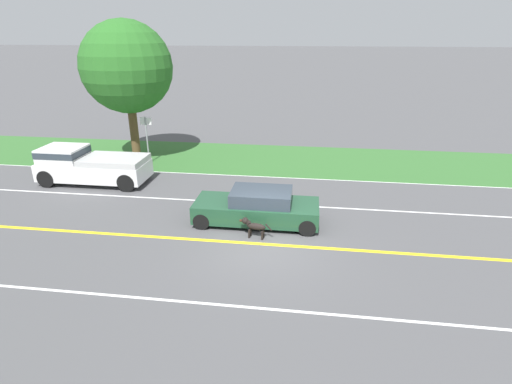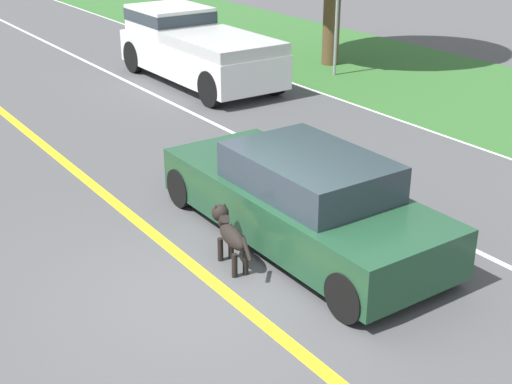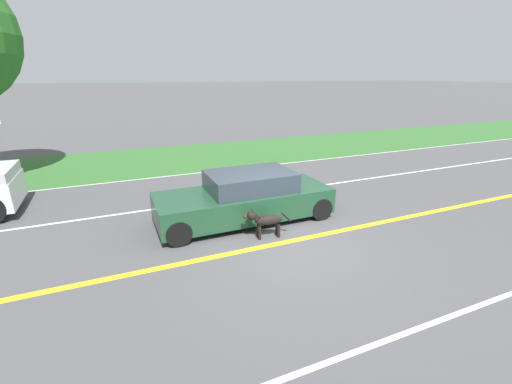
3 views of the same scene
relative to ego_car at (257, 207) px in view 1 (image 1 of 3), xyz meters
The scene contains 11 objects.
ground_plane 1.86m from the ego_car, 164.66° to the right, with size 400.00×400.00×0.00m, color #4C4C4F.
centre_divider_line 1.86m from the ego_car, 164.66° to the right, with size 0.18×160.00×0.01m, color yellow.
lane_edge_line_right 5.37m from the ego_car, ahead, with size 0.14×160.00×0.01m, color white.
lane_dash_same_dir 1.98m from the ego_car, 14.27° to the right, with size 0.10×160.00×0.01m, color white.
lane_dash_oncoming 5.24m from the ego_car, behind, with size 0.10×160.00×0.01m, color white.
grass_verge_right 8.35m from the ego_car, ahead, with size 6.00×160.00×0.03m, color #33662D.
ego_car is the anchor object (origin of this frame).
dog 1.25m from the ego_car, behind, with size 0.38×1.23×0.77m.
pickup_truck 9.36m from the ego_car, 69.13° to the left, with size 2.03×5.21×1.76m.
roadside_tree_right_near 11.84m from the ego_car, 47.69° to the left, with size 4.92×4.92×7.63m.
street_sign 9.78m from the ego_car, 46.62° to the left, with size 0.11×0.64×2.66m.
Camera 1 is at (-12.27, -1.37, 6.98)m, focal length 28.00 mm.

